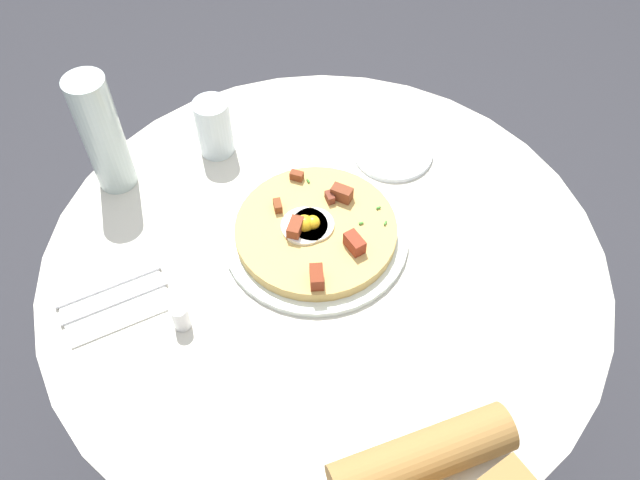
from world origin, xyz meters
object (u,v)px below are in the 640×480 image
water_glass (214,127)px  dining_table (324,309)px  fork (108,285)px  pizza_plate (316,236)px  knife (114,302)px  salt_shaker (181,317)px  water_bottle (102,134)px  breakfast_pizza (316,230)px  bread_plate (393,152)px

water_glass → dining_table: bearing=-175.4°
fork → pizza_plate: bearing=170.0°
pizza_plate → knife: 0.36m
pizza_plate → salt_shaker: (-0.03, 0.28, 0.02)m
fork → salt_shaker: (-0.13, -0.07, 0.02)m
knife → water_bottle: 0.30m
knife → breakfast_pizza: bearing=175.6°
fork → water_glass: 0.36m
breakfast_pizza → knife: size_ratio=1.58×
breakfast_pizza → bread_plate: breakfast_pizza is taller
dining_table → pizza_plate: 0.19m
fork → knife: size_ratio=1.00×
dining_table → salt_shaker: (0.01, 0.27, 0.20)m
knife → water_glass: 0.39m
salt_shaker → breakfast_pizza: bearing=-84.7°
pizza_plate → breakfast_pizza: breakfast_pizza is taller
knife → water_glass: size_ratio=1.52×
dining_table → breakfast_pizza: 0.21m
breakfast_pizza → bread_plate: bearing=-69.9°
bread_plate → fork: bread_plate is taller
fork → salt_shaker: salt_shaker is taller
water_glass → pizza_plate: bearing=-172.7°
water_glass → salt_shaker: bearing=143.2°
salt_shaker → pizza_plate: bearing=-84.6°
breakfast_pizza → salt_shaker: breakfast_pizza is taller
breakfast_pizza → bread_plate: (0.09, -0.24, -0.02)m
fork → salt_shaker: 0.15m
breakfast_pizza → fork: (0.11, 0.34, -0.02)m
pizza_plate → bread_plate: bearing=-69.9°
water_glass → salt_shaker: (-0.32, 0.24, -0.03)m
pizza_plate → fork: 0.36m
dining_table → water_bottle: water_bottle is taller
fork → breakfast_pizza: bearing=169.9°
knife → salt_shaker: salt_shaker is taller
bread_plate → knife: bread_plate is taller
water_bottle → pizza_plate: bearing=-144.3°
salt_shaker → dining_table: bearing=-93.2°
breakfast_pizza → knife: bearing=78.1°
bread_plate → salt_shaker: (-0.11, 0.52, 0.02)m
dining_table → water_glass: water_glass is taller
bread_plate → fork: 0.59m
pizza_plate → water_bottle: 0.42m
bread_plate → breakfast_pizza: bearing=110.1°
bread_plate → water_bottle: 0.54m
knife → pizza_plate: bearing=175.7°
salt_shaker → knife: bearing=36.9°
knife → salt_shaker: (-0.10, -0.07, 0.02)m
pizza_plate → breakfast_pizza: bearing=124.1°
pizza_plate → knife: pizza_plate is taller
fork → knife: bearing=90.0°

